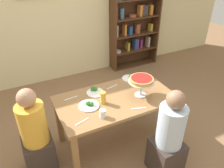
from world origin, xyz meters
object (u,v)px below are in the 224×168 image
diner_head_west (36,138)px  water_glass_clear_near (103,114)px  salad_plate_far_diner (89,105)px  beer_glass_amber_tall (103,98)px  salad_plate_spare (95,91)px  dining_table (115,104)px  deep_dish_pizza_stand (141,81)px  cutlery_fork_near (139,108)px  cutlery_fork_far (173,95)px  salad_plate_near_diner (130,78)px  diner_near_right (168,140)px  cutlery_spare_fork (82,122)px  cutlery_knife_far (112,87)px  bookshelf (135,14)px  cutlery_knife_near (71,98)px

diner_head_west → water_glass_clear_near: 0.82m
salad_plate_far_diner → beer_glass_amber_tall: beer_glass_amber_tall is taller
salad_plate_far_diner → salad_plate_spare: 0.30m
water_glass_clear_near → beer_glass_amber_tall: bearing=64.4°
dining_table → deep_dish_pizza_stand: size_ratio=4.53×
deep_dish_pizza_stand → water_glass_clear_near: size_ratio=3.39×
diner_head_west → dining_table: bearing=-0.8°
dining_table → cutlery_fork_near: size_ratio=8.18×
beer_glass_amber_tall → cutlery_fork_far: beer_glass_amber_tall is taller
salad_plate_far_diner → deep_dish_pizza_stand: bearing=-6.5°
cutlery_fork_near → cutlery_fork_far: same height
salad_plate_near_diner → beer_glass_amber_tall: size_ratio=1.35×
diner_near_right → cutlery_spare_fork: bearing=61.9°
water_glass_clear_near → deep_dish_pizza_stand: bearing=16.1°
dining_table → salad_plate_spare: salad_plate_spare is taller
salad_plate_near_diner → salad_plate_spare: 0.60m
deep_dish_pizza_stand → cutlery_knife_far: (-0.24, 0.34, -0.21)m
bookshelf → cutlery_fork_far: (-0.82, -2.29, -0.43)m
dining_table → beer_glass_amber_tall: bearing=-171.1°
diner_head_west → cutlery_fork_near: size_ratio=6.39×
salad_plate_far_diner → cutlery_spare_fork: salad_plate_far_diner is taller
salad_plate_near_diner → cutlery_fork_far: (0.27, -0.62, -0.01)m
beer_glass_amber_tall → dining_table: bearing=8.9°
cutlery_spare_fork → diner_head_west: bearing=135.3°
cutlery_fork_far → cutlery_spare_fork: size_ratio=1.00×
salad_plate_spare → cutlery_fork_far: (0.86, -0.51, -0.02)m
salad_plate_near_diner → water_glass_clear_near: size_ratio=2.18×
diner_near_right → salad_plate_far_diner: bearing=45.0°
salad_plate_far_diner → diner_near_right: bearing=-45.0°
dining_table → cutlery_spare_fork: 0.59m
diner_near_right → cutlery_spare_fork: 1.00m
salad_plate_spare → dining_table: bearing=-51.3°
diner_head_west → cutlery_spare_fork: size_ratio=6.39×
salad_plate_near_diner → cutlery_fork_far: size_ratio=1.16×
cutlery_spare_fork → salad_plate_far_diner: bearing=36.0°
beer_glass_amber_tall → water_glass_clear_near: (-0.11, -0.23, -0.03)m
diner_head_west → cutlery_knife_far: 1.14m
salad_plate_spare → beer_glass_amber_tall: beer_glass_amber_tall is taller
dining_table → cutlery_knife_near: cutlery_knife_near is taller
salad_plate_near_diner → cutlery_knife_far: size_ratio=1.16×
cutlery_knife_near → beer_glass_amber_tall: bearing=132.5°
salad_plate_near_diner → cutlery_knife_far: 0.34m
deep_dish_pizza_stand → cutlery_fork_near: bearing=-126.2°
salad_plate_far_diner → cutlery_fork_far: bearing=-14.7°
diner_near_right → salad_plate_far_diner: size_ratio=4.64×
salad_plate_near_diner → diner_head_west: bearing=-167.3°
salad_plate_far_diner → cutlery_knife_far: size_ratio=1.38×
dining_table → beer_glass_amber_tall: beer_glass_amber_tall is taller
diner_head_west → cutlery_fork_far: diner_head_west is taller
salad_plate_spare → cutlery_spare_fork: bearing=-126.5°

